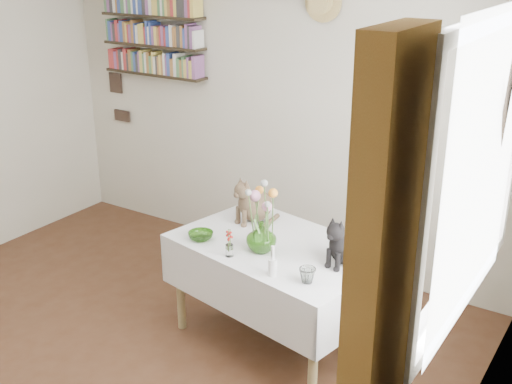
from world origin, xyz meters
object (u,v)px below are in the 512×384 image
Objects in this scene: dining_table at (278,269)px; flower_vase at (261,237)px; tabby_cat at (256,198)px; bookshelf_unit at (152,20)px; black_cat at (347,238)px.

dining_table is 0.30m from flower_vase.
tabby_cat is 1.99m from bookshelf_unit.
bookshelf_unit reaches higher than dining_table.
black_cat is (0.45, 0.02, 0.32)m from dining_table.
flower_vase is at bearing -149.70° from black_cat.
dining_table is 4.62× the size of black_cat.
bookshelf_unit is (-1.53, 0.79, 0.99)m from tabby_cat.
bookshelf_unit reaches higher than flower_vase.
dining_table is at bearing 72.46° from flower_vase.
flower_vase is (0.28, -0.38, -0.07)m from tabby_cat.
flower_vase is at bearing -34.55° from tabby_cat.
bookshelf_unit is at bearing 169.73° from black_cat.
tabby_cat is 0.81m from black_cat.
black_cat is 0.31× the size of bookshelf_unit.
black_cat is 0.52m from flower_vase.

